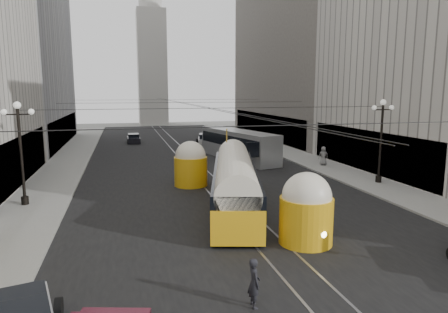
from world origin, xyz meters
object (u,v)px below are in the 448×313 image
city_bus (238,144)px  pedestrian_sidewalk_right (323,156)px  streetcar (235,181)px  pedestrian_crossing_a (254,283)px

city_bus → pedestrian_sidewalk_right: (6.75, -5.82, -0.64)m
streetcar → pedestrian_crossing_a: bearing=-102.6°
streetcar → pedestrian_crossing_a: streetcar is taller
streetcar → city_bus: 17.59m
streetcar → pedestrian_sidewalk_right: streetcar is taller
pedestrian_sidewalk_right → city_bus: bearing=-20.3°
city_bus → pedestrian_sidewalk_right: size_ratio=6.96×
pedestrian_crossing_a → pedestrian_sidewalk_right: 26.47m
pedestrian_sidewalk_right → streetcar: bearing=63.3°
streetcar → city_bus: bearing=73.1°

